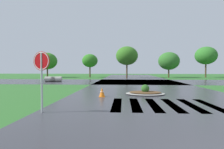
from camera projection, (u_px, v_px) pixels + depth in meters
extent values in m
cube|color=#35353A|center=(150.00, 93.00, 12.76)|extent=(11.07, 80.00, 0.01)
cube|color=#35353A|center=(137.00, 82.00, 24.14)|extent=(90.00, 9.96, 0.01)
cube|color=white|center=(117.00, 104.00, 8.78)|extent=(0.45, 3.40, 0.01)
cube|color=white|center=(135.00, 104.00, 8.72)|extent=(0.45, 3.40, 0.01)
cube|color=white|center=(153.00, 105.00, 8.66)|extent=(0.45, 3.40, 0.01)
cube|color=white|center=(172.00, 105.00, 8.60)|extent=(0.45, 3.40, 0.01)
cube|color=white|center=(191.00, 105.00, 8.55)|extent=(0.45, 3.40, 0.01)
cube|color=white|center=(210.00, 105.00, 8.49)|extent=(0.45, 3.40, 0.01)
cylinder|color=#B2B5BA|center=(42.00, 83.00, 7.06)|extent=(0.08, 0.08, 2.40)
cylinder|color=red|center=(41.00, 61.00, 7.04)|extent=(0.74, 0.21, 0.76)
torus|color=white|center=(41.00, 61.00, 7.04)|extent=(0.72, 0.22, 0.73)
ellipsoid|color=#9E9B93|center=(145.00, 93.00, 12.18)|extent=(2.67, 1.90, 0.12)
ellipsoid|color=brown|center=(145.00, 92.00, 12.18)|extent=(2.19, 1.56, 0.10)
sphere|color=#2D6023|center=(145.00, 89.00, 12.17)|extent=(0.56, 0.56, 0.56)
cylinder|color=#9E9B93|center=(50.00, 79.00, 24.13)|extent=(1.49, 0.92, 0.72)
cylinder|color=#9E9B93|center=(56.00, 79.00, 24.20)|extent=(1.49, 0.92, 0.72)
cone|color=orange|center=(102.00, 92.00, 11.08)|extent=(0.38, 0.38, 0.59)
torus|color=white|center=(102.00, 92.00, 11.08)|extent=(0.24, 0.24, 0.04)
cube|color=orange|center=(102.00, 97.00, 11.09)|extent=(0.36, 0.36, 0.03)
cylinder|color=#4C3823|center=(47.00, 73.00, 36.27)|extent=(0.28, 0.28, 1.98)
ellipsoid|color=#317622|center=(47.00, 61.00, 36.19)|extent=(4.00, 4.00, 3.40)
cylinder|color=#4C3823|center=(90.00, 72.00, 36.83)|extent=(0.28, 0.28, 2.35)
ellipsoid|color=#307921|center=(90.00, 61.00, 36.76)|extent=(3.23, 3.23, 2.75)
cylinder|color=#4C3823|center=(127.00, 71.00, 34.13)|extent=(0.28, 0.28, 2.82)
ellipsoid|color=#357021|center=(127.00, 56.00, 34.04)|extent=(4.24, 4.24, 3.60)
cylinder|color=#4C3823|center=(169.00, 73.00, 35.69)|extent=(0.28, 0.28, 1.89)
ellipsoid|color=#316E29|center=(169.00, 61.00, 35.61)|extent=(4.22, 4.22, 3.58)
cylinder|color=#4C3823|center=(206.00, 70.00, 35.67)|extent=(0.28, 0.28, 2.99)
ellipsoid|color=#2F7327|center=(206.00, 56.00, 35.58)|extent=(4.21, 4.21, 3.58)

